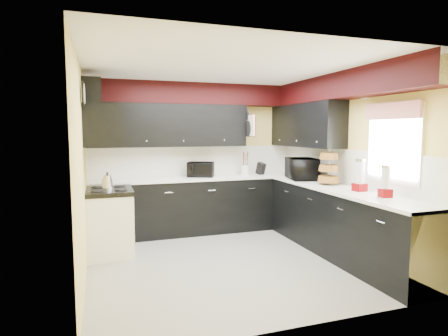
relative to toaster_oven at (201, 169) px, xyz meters
name	(u,v)px	position (x,y,z in m)	size (l,w,h in m)	color
ground	(230,260)	(0.00, -1.52, -1.06)	(3.60, 3.60, 0.00)	gray
wall_back	(196,157)	(0.00, 0.28, 0.19)	(3.60, 0.06, 2.50)	#E0C666
wall_right	(348,163)	(1.80, -1.52, 0.19)	(0.06, 3.60, 2.50)	#E0C666
wall_left	(82,171)	(-1.80, -1.52, 0.19)	(0.06, 3.60, 2.50)	#E0C666
ceiling	(231,68)	(0.00, -1.52, 1.44)	(3.60, 3.60, 0.06)	white
cab_back	(201,205)	(0.00, -0.02, -0.61)	(3.60, 0.60, 0.90)	black
cab_right	(341,223)	(1.50, -1.82, -0.61)	(0.60, 3.00, 0.90)	black
counter_back	(201,178)	(0.00, -0.02, -0.14)	(3.62, 0.64, 0.04)	white
counter_right	(342,189)	(1.50, -1.82, -0.14)	(0.64, 3.02, 0.04)	white
splash_back	(196,161)	(0.00, 0.27, 0.13)	(3.60, 0.02, 0.50)	white
splash_right	(347,167)	(1.79, -1.52, 0.13)	(0.02, 3.60, 0.50)	white
upper_back	(169,125)	(-0.50, 0.10, 0.74)	(2.60, 0.35, 0.70)	black
upper_right	(305,125)	(1.62, -0.62, 0.74)	(0.35, 1.80, 0.70)	black
soffit_back	(198,94)	(0.00, 0.10, 1.26)	(3.60, 0.36, 0.35)	black
soffit_right	(347,86)	(1.62, -1.70, 1.26)	(0.36, 3.24, 0.35)	black
stove	(110,224)	(-1.50, -0.77, -0.63)	(0.60, 0.75, 0.86)	white
cooktop	(109,191)	(-1.50, -0.77, -0.17)	(0.62, 0.77, 0.06)	black
hood	(103,126)	(-1.55, -0.77, 0.72)	(0.50, 0.78, 0.55)	black
hood_duct	(92,94)	(-1.68, -0.77, 1.14)	(0.24, 0.40, 0.40)	black
window	(394,144)	(1.78, -2.42, 0.49)	(0.03, 0.86, 0.96)	white
valance	(392,111)	(1.73, -2.42, 0.89)	(0.04, 0.88, 0.20)	red
pan_top	(245,114)	(0.82, 0.03, 0.94)	(0.03, 0.22, 0.40)	black
pan_mid	(248,129)	(0.82, -0.10, 0.69)	(0.03, 0.28, 0.46)	black
pan_low	(243,130)	(0.82, 0.16, 0.66)	(0.03, 0.24, 0.42)	black
cut_board	(251,126)	(0.83, -0.22, 0.74)	(0.03, 0.26, 0.35)	white
baskets	(329,168)	(1.52, -1.47, 0.12)	(0.27, 0.27, 0.50)	brown
clock	(83,94)	(-1.77, -1.27, 1.09)	(0.03, 0.30, 0.30)	black
deco_plate	(365,90)	(1.77, -1.87, 1.19)	(0.03, 0.24, 0.24)	white
toaster_oven	(201,169)	(0.00, 0.00, 0.00)	(0.43, 0.35, 0.25)	black
microwave	(302,169)	(1.45, -0.83, 0.04)	(0.61, 0.41, 0.34)	black
utensil_crock	(246,170)	(0.82, 0.02, -0.04)	(0.16, 0.16, 0.17)	silver
knife_block	(261,169)	(1.10, -0.02, -0.02)	(0.09, 0.13, 0.21)	black
kettle	(107,181)	(-1.52, -0.60, -0.06)	(0.19, 0.19, 0.17)	silver
dispenser_a	(360,176)	(1.55, -2.11, 0.07)	(0.14, 0.14, 0.39)	#6F0F02
dispenser_b	(386,183)	(1.54, -2.58, 0.04)	(0.12, 0.12, 0.34)	#56000A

